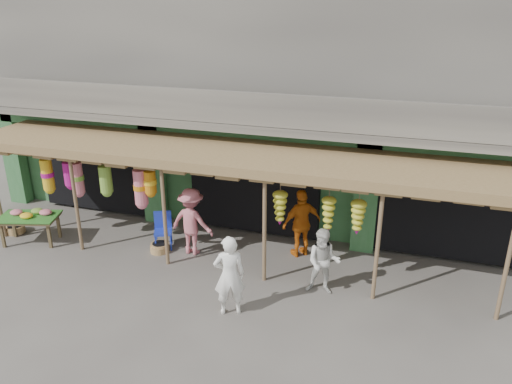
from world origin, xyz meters
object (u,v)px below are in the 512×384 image
(person_right, at_px, (323,262))
(person_vendor, at_px, (302,223))
(person_front, at_px, (229,275))
(flower_table, at_px, (30,217))
(person_shopper, at_px, (192,221))
(blue_chair, at_px, (163,228))

(person_right, relative_size, person_vendor, 0.86)
(person_front, bearing_deg, flower_table, -37.34)
(flower_table, distance_m, person_right, 7.90)
(person_right, xyz_separation_m, person_shopper, (-3.53, 0.82, 0.11))
(flower_table, bearing_deg, person_vendor, -4.59)
(person_right, height_order, person_vendor, person_vendor)
(flower_table, xyz_separation_m, person_right, (7.90, -0.06, 0.04))
(person_right, relative_size, person_shopper, 0.87)
(flower_table, xyz_separation_m, person_vendor, (7.05, 1.50, 0.17))
(person_right, xyz_separation_m, person_vendor, (-0.85, 1.55, 0.12))
(person_right, bearing_deg, person_front, -147.19)
(person_right, height_order, person_shopper, person_shopper)
(person_shopper, bearing_deg, flower_table, 15.17)
(blue_chair, bearing_deg, person_right, -36.61)
(person_vendor, relative_size, person_shopper, 1.01)
(blue_chair, distance_m, person_shopper, 0.96)
(blue_chair, bearing_deg, person_front, -64.71)
(blue_chair, xyz_separation_m, person_shopper, (0.89, -0.10, 0.35))
(flower_table, relative_size, person_front, 0.95)
(person_shopper, bearing_deg, person_front, 135.45)
(flower_table, height_order, person_right, person_right)
(person_right, distance_m, person_shopper, 3.63)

